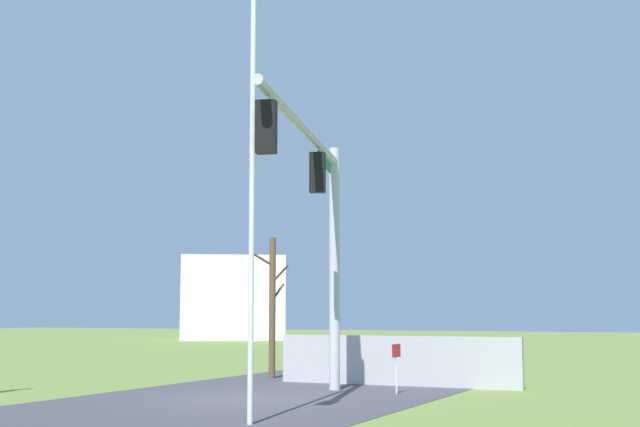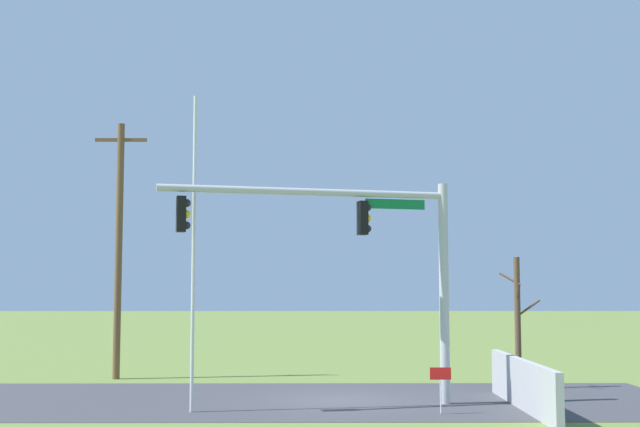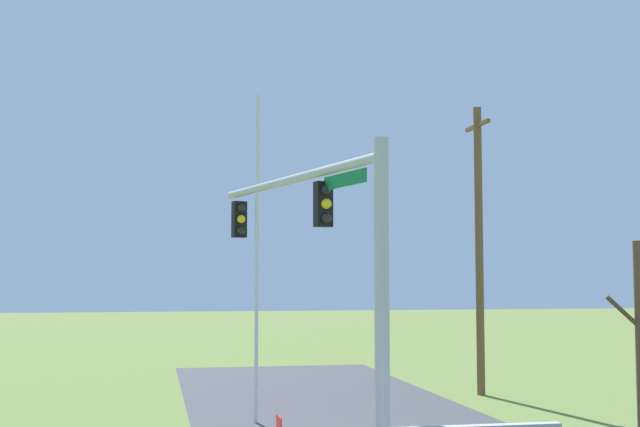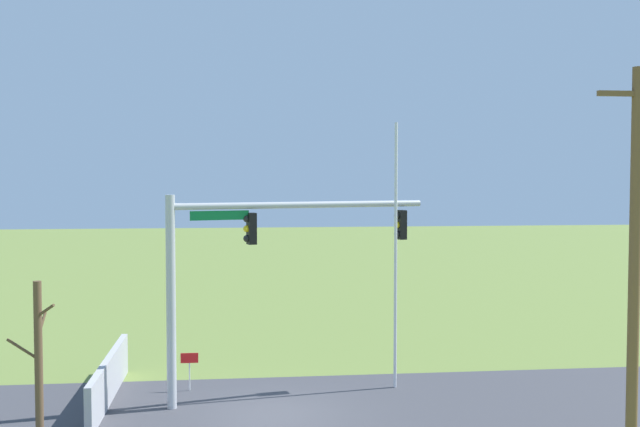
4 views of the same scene
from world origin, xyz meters
The scene contains 9 objects.
ground_plane centered at (0.00, 0.00, 0.00)m, with size 160.00×160.00×0.00m, color olive.
road_surface centered at (-4.00, 0.00, 0.01)m, with size 28.00×8.00×0.01m, color #3D3D42.
sidewalk_corner centered at (3.96, -0.87, 0.00)m, with size 6.00×6.00×0.01m, color #B7B5AD.
retaining_fence centered at (4.93, -1.86, 0.68)m, with size 0.20×6.90×1.35m, color #A8A8AD.
signal_mast centered at (0.69, -1.46, 4.52)m, with size 8.11×2.30×6.33m.
flagpole centered at (-4.07, -2.33, 4.29)m, with size 0.10×0.10×8.59m, color silver.
utility_pole centered at (-7.95, 5.40, 4.84)m, with size 1.90×0.26×9.33m.
bare_tree centered at (5.92, 2.53, 2.21)m, with size 1.27×1.02×4.31m.
open_sign centered at (2.55, -2.71, 0.91)m, with size 0.56×0.04×1.22m.
Camera 2 is at (-0.77, -24.56, 3.42)m, focal length 45.96 mm.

